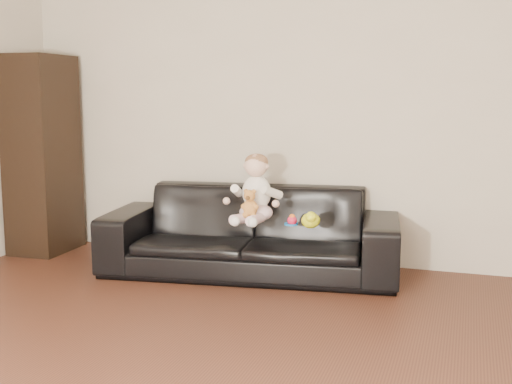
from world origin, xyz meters
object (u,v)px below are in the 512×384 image
(toy_rattle, at_px, (292,220))
(toy_green, at_px, (311,220))
(baby, at_px, (255,192))
(teddy_bear, at_px, (250,203))
(cabinet, at_px, (42,155))
(sofa, at_px, (251,231))
(toy_blue_disc, at_px, (291,224))

(toy_rattle, bearing_deg, toy_green, -19.01)
(baby, relative_size, toy_green, 3.18)
(teddy_bear, height_order, toy_rattle, teddy_bear)
(cabinet, xyz_separation_m, toy_rattle, (2.31, -0.27, -0.38))
(sofa, distance_m, toy_blue_disc, 0.41)
(toy_green, xyz_separation_m, toy_blue_disc, (-0.16, 0.06, -0.05))
(teddy_bear, bearing_deg, toy_rattle, 22.72)
(teddy_bear, bearing_deg, toy_green, 9.49)
(baby, xyz_separation_m, toy_blue_disc, (0.28, -0.04, -0.22))
(baby, distance_m, teddy_bear, 0.16)
(teddy_bear, bearing_deg, sofa, 110.63)
(sofa, bearing_deg, teddy_bear, -79.47)
(toy_rattle, bearing_deg, teddy_bear, -159.79)
(sofa, xyz_separation_m, teddy_bear, (0.09, -0.27, 0.26))
(baby, height_order, toy_rattle, baby)
(teddy_bear, bearing_deg, toy_blue_disc, 25.68)
(teddy_bear, distance_m, toy_green, 0.45)
(sofa, height_order, cabinet, cabinet)
(cabinet, distance_m, teddy_bear, 2.07)
(toy_rattle, relative_size, toy_blue_disc, 0.72)
(baby, bearing_deg, sofa, 135.11)
(sofa, xyz_separation_m, toy_rattle, (0.37, -0.17, 0.14))
(cabinet, relative_size, teddy_bear, 8.51)
(baby, height_order, toy_green, baby)
(toy_green, bearing_deg, baby, 167.38)
(cabinet, bearing_deg, toy_blue_disc, -8.84)
(cabinet, xyz_separation_m, toy_blue_disc, (2.30, -0.26, -0.41))
(sofa, xyz_separation_m, toy_blue_disc, (0.36, -0.16, 0.11))
(toy_rattle, bearing_deg, cabinet, 173.36)
(teddy_bear, relative_size, toy_blue_disc, 2.00)
(toy_green, distance_m, toy_rattle, 0.16)
(baby, distance_m, toy_green, 0.49)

